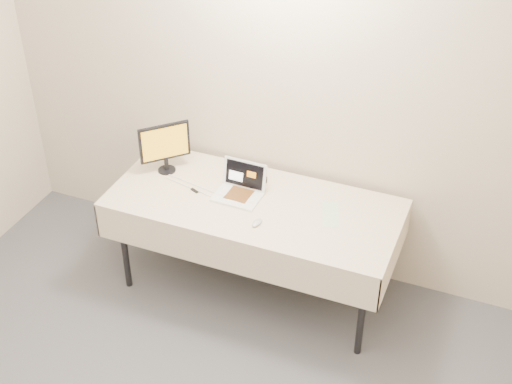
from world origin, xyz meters
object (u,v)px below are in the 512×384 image
at_px(laptop, 240,188).
at_px(book, 229,178).
at_px(monitor, 165,144).
at_px(table, 254,210).

bearing_deg(laptop, book, 179.41).
bearing_deg(monitor, book, -52.84).
bearing_deg(laptop, table, -21.28).
xyz_separation_m(laptop, monitor, (-0.57, 0.07, 0.16)).
bearing_deg(monitor, laptop, -52.16).
height_order(table, book, book).
relative_size(table, laptop, 6.20).
distance_m(laptop, monitor, 0.59).
relative_size(table, monitor, 5.27).
xyz_separation_m(table, laptop, (-0.11, 0.05, 0.11)).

